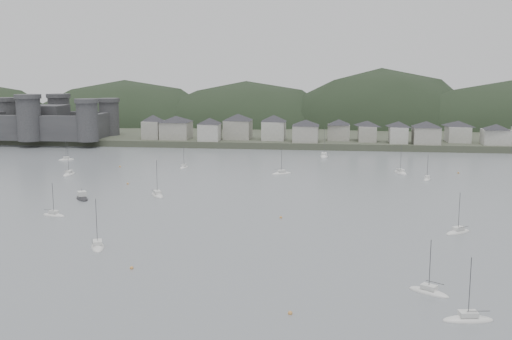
# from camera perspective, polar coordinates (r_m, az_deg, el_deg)

# --- Properties ---
(ground) EXTENTS (900.00, 900.00, 0.00)m
(ground) POSITION_cam_1_polar(r_m,az_deg,el_deg) (116.29, -4.90, -8.88)
(ground) COLOR slate
(ground) RESTS_ON ground
(far_shore_land) EXTENTS (900.00, 250.00, 3.00)m
(far_shore_land) POSITION_cam_1_polar(r_m,az_deg,el_deg) (405.05, 4.09, 4.36)
(far_shore_land) COLOR #383D2D
(far_shore_land) RESTS_ON ground
(forested_ridge) EXTENTS (851.55, 103.94, 102.57)m
(forested_ridge) POSITION_cam_1_polar(r_m,az_deg,el_deg) (380.71, 4.56, 2.11)
(forested_ridge) COLOR black
(forested_ridge) RESTS_ON ground
(castle) EXTENTS (66.00, 43.00, 20.00)m
(castle) POSITION_cam_1_polar(r_m,az_deg,el_deg) (322.72, -19.09, 4.31)
(castle) COLOR #37373A
(castle) RESTS_ON far_shore_land
(waterfront_town) EXTENTS (451.48, 28.46, 12.92)m
(waterfront_town) POSITION_cam_1_polar(r_m,az_deg,el_deg) (293.68, 12.68, 3.69)
(waterfront_town) COLOR gray
(waterfront_town) RESTS_ON far_shore_land
(sailboat_lead) EXTENTS (6.81, 3.66, 8.92)m
(sailboat_lead) POSITION_cam_1_polar(r_m,az_deg,el_deg) (162.21, -18.34, -4.01)
(sailboat_lead) COLOR silver
(sailboat_lead) RESTS_ON ground
(moored_fleet) EXTENTS (233.64, 176.65, 13.20)m
(moored_fleet) POSITION_cam_1_polar(r_m,az_deg,el_deg) (169.76, -4.21, -2.98)
(moored_fleet) COLOR silver
(moored_fleet) RESTS_ON ground
(motor_launch_far) EXTENTS (6.76, 8.02, 3.87)m
(motor_launch_far) POSITION_cam_1_polar(r_m,az_deg,el_deg) (180.58, -15.92, -2.53)
(motor_launch_far) COLOR black
(motor_launch_far) RESTS_ON ground
(mooring_buoys) EXTENTS (151.90, 135.01, 0.70)m
(mooring_buoys) POSITION_cam_1_polar(r_m,az_deg,el_deg) (163.27, -1.48, -3.46)
(mooring_buoys) COLOR #CD8C44
(mooring_buoys) RESTS_ON ground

